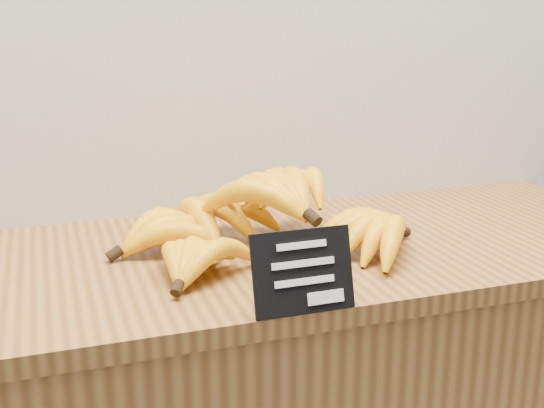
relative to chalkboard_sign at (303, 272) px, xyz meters
The scene contains 3 objects.
counter_top 0.27m from the chalkboard_sign, 84.13° to the left, with size 1.47×0.54×0.03m, color brown.
chalkboard_sign is the anchor object (origin of this frame).
banana_pile 0.26m from the chalkboard_sign, 86.86° to the left, with size 0.51×0.37×0.13m.
Camera 1 is at (-0.48, 1.71, 1.31)m, focal length 45.00 mm.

